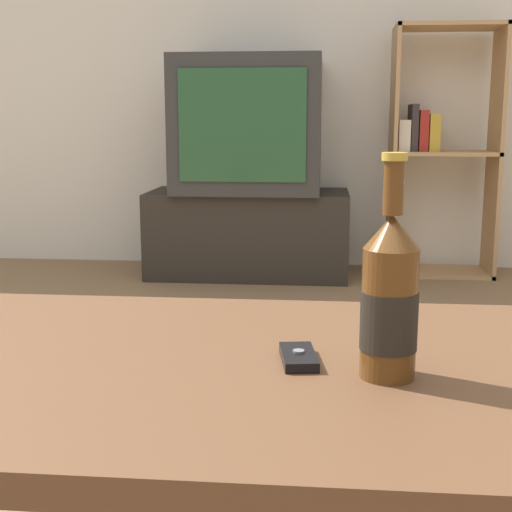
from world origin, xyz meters
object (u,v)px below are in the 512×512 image
object	(u,v)px
tv_stand	(249,233)
beer_bottle	(390,300)
television	(248,125)
bookshelf	(437,148)
cell_phone	(299,357)

from	to	relation	value
tv_stand	beer_bottle	xyz separation A→B (m)	(0.47, -2.75, 0.36)
television	bookshelf	xyz separation A→B (m)	(0.96, 0.11, -0.12)
tv_stand	television	size ratio (longest dim) A/B	1.40
cell_phone	bookshelf	bearing A→B (deg)	69.27
bookshelf	beer_bottle	xyz separation A→B (m)	(-0.49, -2.86, -0.08)
cell_phone	television	bearing A→B (deg)	88.95
tv_stand	bookshelf	distance (m)	1.06
bookshelf	cell_phone	size ratio (longest dim) A/B	12.35
television	beer_bottle	bearing A→B (deg)	-80.31
tv_stand	television	xyz separation A→B (m)	(-0.00, -0.00, 0.55)
bookshelf	cell_phone	xyz separation A→B (m)	(-0.61, -2.81, -0.18)
tv_stand	television	world-z (taller)	television
tv_stand	bookshelf	xyz separation A→B (m)	(0.96, 0.11, 0.44)
beer_bottle	cell_phone	xyz separation A→B (m)	(-0.12, 0.05, -0.10)
beer_bottle	bookshelf	bearing A→B (deg)	80.20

